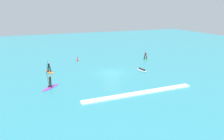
{
  "coord_description": "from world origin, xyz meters",
  "views": [
    {
      "loc": [
        -12.65,
        -31.7,
        10.8
      ],
      "look_at": [
        0.0,
        0.0,
        0.5
      ],
      "focal_mm": 33.24,
      "sensor_mm": 36.0,
      "label": 1
    }
  ],
  "objects_px": {
    "surfer_on_white_board": "(142,70)",
    "surfer_on_purple_board": "(50,85)",
    "surfer_on_orange_board": "(49,70)",
    "marker_buoy": "(77,60)",
    "surfer_on_green_board": "(146,58)"
  },
  "relations": [
    {
      "from": "surfer_on_white_board",
      "to": "surfer_on_purple_board",
      "type": "relative_size",
      "value": 0.93
    },
    {
      "from": "surfer_on_white_board",
      "to": "surfer_on_purple_board",
      "type": "distance_m",
      "value": 16.24
    },
    {
      "from": "surfer_on_orange_board",
      "to": "marker_buoy",
      "type": "distance_m",
      "value": 8.88
    },
    {
      "from": "surfer_on_white_board",
      "to": "marker_buoy",
      "type": "height_order",
      "value": "marker_buoy"
    },
    {
      "from": "surfer_on_green_board",
      "to": "surfer_on_purple_board",
      "type": "height_order",
      "value": "surfer_on_purple_board"
    },
    {
      "from": "surfer_on_orange_board",
      "to": "marker_buoy",
      "type": "bearing_deg",
      "value": -65.35
    },
    {
      "from": "surfer_on_purple_board",
      "to": "surfer_on_orange_board",
      "type": "bearing_deg",
      "value": -137.0
    },
    {
      "from": "surfer_on_purple_board",
      "to": "marker_buoy",
      "type": "distance_m",
      "value": 15.39
    },
    {
      "from": "surfer_on_green_board",
      "to": "surfer_on_orange_board",
      "type": "bearing_deg",
      "value": 119.04
    },
    {
      "from": "surfer_on_orange_board",
      "to": "surfer_on_white_board",
      "type": "relative_size",
      "value": 1.06
    },
    {
      "from": "surfer_on_white_board",
      "to": "marker_buoy",
      "type": "xyz_separation_m",
      "value": [
        -9.11,
        11.21,
        0.01
      ]
    },
    {
      "from": "surfer_on_white_board",
      "to": "surfer_on_orange_board",
      "type": "bearing_deg",
      "value": 63.19
    },
    {
      "from": "surfer_on_orange_board",
      "to": "marker_buoy",
      "type": "relative_size",
      "value": 2.71
    },
    {
      "from": "surfer_on_orange_board",
      "to": "surfer_on_purple_board",
      "type": "height_order",
      "value": "surfer_on_purple_board"
    },
    {
      "from": "surfer_on_green_board",
      "to": "surfer_on_purple_board",
      "type": "bearing_deg",
      "value": 138.2
    }
  ]
}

